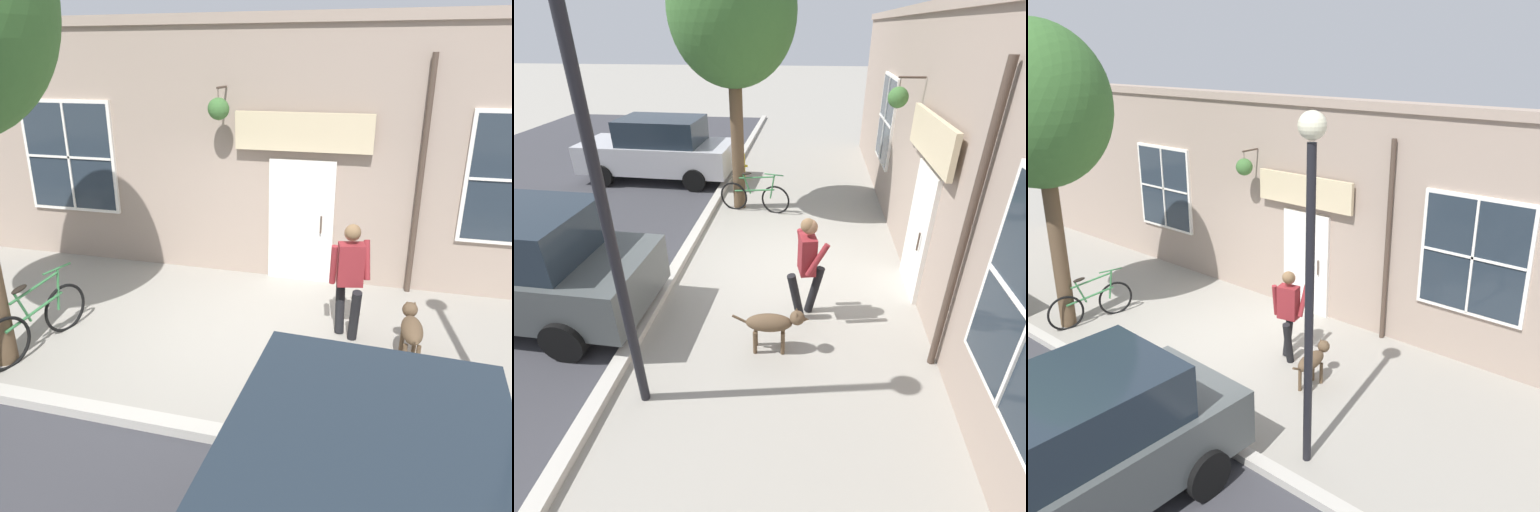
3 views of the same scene
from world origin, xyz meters
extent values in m
plane|color=gray|center=(0.00, 0.00, 0.00)|extent=(90.00, 90.00, 0.00)
cube|color=#B2ADA3|center=(2.00, 0.00, 0.06)|extent=(0.20, 28.00, 0.12)
cube|color=gray|center=(-2.35, 0.00, 2.06)|extent=(0.30, 18.00, 4.12)
cube|color=gray|center=(-2.35, 0.00, 4.20)|extent=(0.42, 18.00, 0.16)
cube|color=white|center=(-2.18, 0.48, 1.05)|extent=(0.10, 1.10, 2.10)
cube|color=#232D38|center=(-2.15, 0.48, 1.00)|extent=(0.03, 0.90, 1.90)
cylinder|color=#47382D|center=(-2.09, 0.83, 1.05)|extent=(0.03, 0.03, 0.30)
cube|color=beige|center=(-2.08, 0.48, 2.55)|extent=(0.08, 2.20, 0.60)
cylinder|color=#47382D|center=(-2.12, 2.32, 1.86)|extent=(0.09, 0.09, 3.71)
cylinder|color=#47382D|center=(-1.96, -0.80, 3.21)|extent=(0.44, 0.04, 0.04)
cylinder|color=#47382D|center=(-1.78, -0.80, 3.03)|extent=(0.01, 0.01, 0.34)
cone|color=#2D2823|center=(-1.78, -0.80, 2.81)|extent=(0.32, 0.32, 0.18)
sphere|color=#3D6B33|center=(-1.78, -0.80, 2.90)|extent=(0.34, 0.34, 0.34)
cube|color=white|center=(-2.18, -3.83, 1.95)|extent=(0.08, 1.82, 2.02)
cube|color=#232D38|center=(-2.15, -3.83, 1.95)|extent=(0.03, 1.70, 1.90)
cube|color=white|center=(-2.13, -3.83, 1.95)|extent=(0.04, 0.04, 1.90)
cube|color=white|center=(-2.13, -3.83, 1.95)|extent=(0.04, 1.70, 0.04)
cylinder|color=black|center=(-0.53, 1.35, 0.40)|extent=(0.31, 0.19, 0.80)
cylinder|color=black|center=(-0.26, 1.57, 0.40)|extent=(0.31, 0.19, 0.80)
cube|color=maroon|center=(-0.40, 1.46, 1.08)|extent=(0.28, 0.38, 0.58)
sphere|color=#936B4C|center=(-0.42, 1.45, 1.52)|extent=(0.22, 0.22, 0.22)
sphere|color=brown|center=(-0.39, 1.46, 1.54)|extent=(0.21, 0.21, 0.21)
cylinder|color=maroon|center=(-0.31, 1.24, 1.09)|extent=(0.17, 0.12, 0.57)
cylinder|color=maroon|center=(-0.54, 1.66, 1.11)|extent=(0.34, 0.15, 0.52)
ellipsoid|color=brown|center=(0.07, 2.29, 0.47)|extent=(0.65, 0.30, 0.24)
cylinder|color=brown|center=(-0.11, 2.20, 0.18)|extent=(0.06, 0.06, 0.37)
cylinder|color=brown|center=(-0.12, 2.36, 0.18)|extent=(0.06, 0.06, 0.37)
cylinder|color=brown|center=(0.26, 2.23, 0.18)|extent=(0.06, 0.06, 0.37)
cylinder|color=brown|center=(0.25, 2.39, 0.18)|extent=(0.06, 0.06, 0.37)
sphere|color=brown|center=(-0.30, 2.27, 0.56)|extent=(0.20, 0.20, 0.20)
cone|color=brown|center=(-0.41, 2.26, 0.54)|extent=(0.11, 0.10, 0.09)
cone|color=brown|center=(-0.29, 2.22, 0.66)|extent=(0.06, 0.06, 0.07)
cone|color=brown|center=(-0.30, 2.32, 0.66)|extent=(0.06, 0.06, 0.07)
cylinder|color=brown|center=(0.46, 2.32, 0.52)|extent=(0.21, 0.05, 0.14)
torus|color=black|center=(0.41, -2.43, 0.33)|extent=(0.69, 0.21, 0.70)
torus|color=black|center=(1.44, -2.56, 0.33)|extent=(0.69, 0.21, 0.70)
cylinder|color=#33723F|center=(0.92, -2.50, 0.53)|extent=(0.98, 0.17, 0.15)
cylinder|color=#33723F|center=(1.10, -2.52, 0.67)|extent=(0.21, 0.06, 0.48)
cylinder|color=#33723F|center=(0.87, -2.49, 0.85)|extent=(0.83, 0.14, 0.13)
cylinder|color=#33723F|center=(0.49, -2.44, 0.65)|extent=(0.14, 0.05, 0.58)
cylinder|color=#33723F|center=(0.45, -2.43, 0.95)|extent=(0.45, 0.14, 0.03)
ellipsoid|color=black|center=(1.10, -2.52, 0.93)|extent=(0.26, 0.13, 0.09)
cylinder|color=black|center=(2.68, 1.00, 0.31)|extent=(0.63, 0.21, 0.62)
camera|label=1|loc=(5.83, 1.79, 3.62)|focal=35.00mm
camera|label=2|loc=(-0.37, 6.47, 3.92)|focal=28.00mm
camera|label=3|loc=(6.45, 6.97, 5.10)|focal=40.00mm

